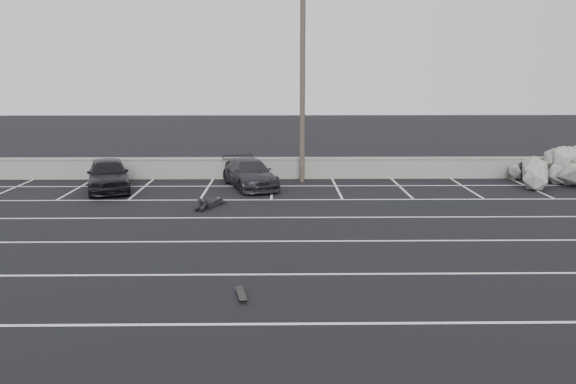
{
  "coord_description": "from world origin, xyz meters",
  "views": [
    {
      "loc": [
        -1.61,
        -13.97,
        5.13
      ],
      "look_at": [
        -1.34,
        5.82,
        1.0
      ],
      "focal_mm": 35.0,
      "sensor_mm": 36.0,
      "label": 1
    }
  ],
  "objects_px": {
    "car_right": "(250,174)",
    "person": "(213,200)",
    "car_left": "(108,174)",
    "trash_bin": "(526,171)",
    "utility_pole": "(303,82)",
    "skateboard": "(241,295)"
  },
  "relations": [
    {
      "from": "utility_pole",
      "to": "person",
      "type": "relative_size",
      "value": 3.81
    },
    {
      "from": "car_right",
      "to": "skateboard",
      "type": "height_order",
      "value": "car_right"
    },
    {
      "from": "person",
      "to": "car_right",
      "type": "bearing_deg",
      "value": 92.13
    },
    {
      "from": "utility_pole",
      "to": "person",
      "type": "height_order",
      "value": "utility_pole"
    },
    {
      "from": "skateboard",
      "to": "utility_pole",
      "type": "bearing_deg",
      "value": 71.21
    },
    {
      "from": "car_left",
      "to": "utility_pole",
      "type": "bearing_deg",
      "value": -3.85
    },
    {
      "from": "car_left",
      "to": "trash_bin",
      "type": "height_order",
      "value": "car_left"
    },
    {
      "from": "trash_bin",
      "to": "utility_pole",
      "type": "bearing_deg",
      "value": -177.96
    },
    {
      "from": "trash_bin",
      "to": "person",
      "type": "xyz_separation_m",
      "value": [
        -15.03,
        -5.6,
        -0.2
      ]
    },
    {
      "from": "car_left",
      "to": "skateboard",
      "type": "bearing_deg",
      "value": -79.0
    },
    {
      "from": "skateboard",
      "to": "car_right",
      "type": "bearing_deg",
      "value": 81.04
    },
    {
      "from": "car_left",
      "to": "car_right",
      "type": "bearing_deg",
      "value": -11.06
    },
    {
      "from": "car_right",
      "to": "trash_bin",
      "type": "xyz_separation_m",
      "value": [
        13.73,
        1.83,
        -0.22
      ]
    },
    {
      "from": "car_left",
      "to": "skateboard",
      "type": "xyz_separation_m",
      "value": [
        6.85,
        -12.57,
        -0.68
      ]
    },
    {
      "from": "car_left",
      "to": "trash_bin",
      "type": "xyz_separation_m",
      "value": [
        20.09,
        2.56,
        -0.32
      ]
    },
    {
      "from": "utility_pole",
      "to": "person",
      "type": "distance_m",
      "value": 7.89
    },
    {
      "from": "person",
      "to": "skateboard",
      "type": "xyz_separation_m",
      "value": [
        1.8,
        -9.54,
        -0.16
      ]
    },
    {
      "from": "utility_pole",
      "to": "skateboard",
      "type": "relative_size",
      "value": 12.88
    },
    {
      "from": "car_right",
      "to": "person",
      "type": "relative_size",
      "value": 1.78
    },
    {
      "from": "car_left",
      "to": "trash_bin",
      "type": "bearing_deg",
      "value": -10.32
    },
    {
      "from": "car_right",
      "to": "trash_bin",
      "type": "height_order",
      "value": "car_right"
    },
    {
      "from": "person",
      "to": "trash_bin",
      "type": "bearing_deg",
      "value": 41.58
    }
  ]
}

